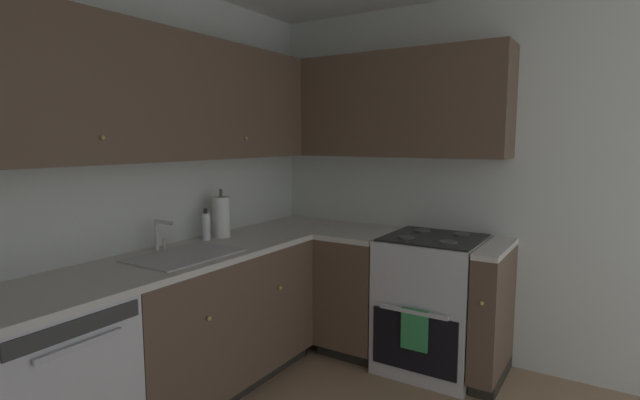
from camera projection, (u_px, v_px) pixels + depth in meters
wall_back at (104, 194)px, 2.63m from camera, size 3.56×0.05×2.46m
wall_right at (503, 185)px, 3.19m from camera, size 0.05×3.50×2.46m
dishwasher at (42, 395)px, 2.08m from camera, size 0.60×0.63×0.85m
lower_cabinets_back at (209, 321)px, 2.92m from camera, size 1.39×0.62×0.85m
countertop_back at (207, 251)px, 2.87m from camera, size 2.59×0.60×0.03m
lower_cabinets_right at (391, 298)px, 3.36m from camera, size 0.62×1.22×0.85m
countertop_right at (392, 237)px, 3.30m from camera, size 0.60×1.22×0.03m
oven_range at (432, 302)px, 3.21m from camera, size 0.68×0.62×1.03m
upper_cabinets_back at (163, 97)px, 2.69m from camera, size 2.27×0.34×0.71m
upper_cabinets_right at (380, 106)px, 3.40m from camera, size 0.32×1.77×0.71m
sink at (185, 263)px, 2.69m from camera, size 0.58×0.40×0.10m
faucet at (160, 232)px, 2.78m from camera, size 0.07×0.16×0.18m
soap_bottle at (206, 226)px, 3.09m from camera, size 0.05×0.05×0.20m
paper_towel_roll at (221, 217)px, 3.18m from camera, size 0.11×0.11×0.33m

